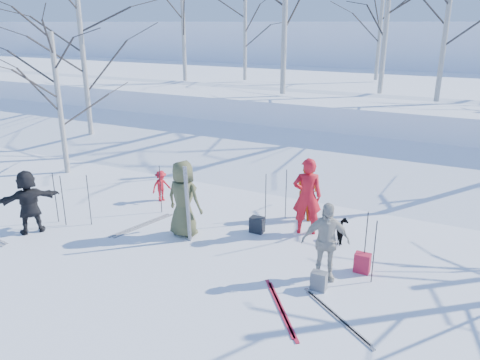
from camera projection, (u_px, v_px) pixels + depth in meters
The scene contains 35 objects.
ground at pixel (210, 253), 10.58m from camera, with size 120.00×120.00×0.00m, color white.
snow_ramp at pixel (311, 166), 16.44m from camera, with size 70.00×9.50×1.40m, color white.
snow_plateau at pixel (374, 102), 24.60m from camera, with size 70.00×18.00×2.20m, color white.
far_hill at pixel (425, 57), 41.99m from camera, with size 90.00×30.00×6.00m, color white.
skier_olive_center at pixel (184, 199), 11.21m from camera, with size 0.92×0.60×1.89m, color #484B2D.
skier_red_north at pixel (307, 196), 11.32m from camera, with size 0.70×0.46×1.93m, color red.
skier_redor_behind at pixel (308, 190), 12.34m from camera, with size 0.73×0.57×1.50m, color #D65110.
skier_red_seated at pixel (161, 186), 13.56m from camera, with size 0.59×0.34×0.92m, color red.
skier_cream_east at pixel (325, 241), 9.30m from camera, with size 0.97×0.40×1.65m, color beige.
skier_grey_west at pixel (29, 202), 11.41m from camera, with size 1.49×0.47×1.61m, color black.
dog at pixel (343, 232), 11.05m from camera, with size 0.28×0.62×0.52m, color black.
upright_ski_left at pixel (187, 205), 10.83m from camera, with size 0.07×0.02×1.90m, color silver.
upright_ski_right at pixel (188, 204), 10.86m from camera, with size 0.07×0.02×1.90m, color silver.
ski_pair_b at pixel (337, 316), 8.29m from camera, with size 1.64×1.30×0.02m, color silver, non-canonical shape.
ski_pair_c at pixel (142, 225), 12.02m from camera, with size 0.64×1.89×0.02m, color silver, non-canonical shape.
ski_pair_d at pixel (281, 308), 8.53m from camera, with size 1.31×1.63×0.02m, color #A4172D, non-canonical shape.
ski_pole_a at pixel (55, 198), 12.04m from camera, with size 0.02×0.02×1.34m, color black.
ski_pole_b at pixel (266, 199), 11.98m from camera, with size 0.02×0.02×1.34m, color black.
ski_pole_c at pixel (286, 194), 12.32m from camera, with size 0.02×0.02×1.34m, color black.
ski_pole_d at pixel (63, 201), 11.83m from camera, with size 0.02×0.02×1.34m, color black.
ski_pole_e at pixel (160, 189), 12.66m from camera, with size 0.02×0.02×1.34m, color black.
ski_pole_f at pixel (89, 200), 11.88m from camera, with size 0.02×0.02×1.34m, color black.
ski_pole_g at pixel (365, 242), 9.62m from camera, with size 0.02×0.02×1.34m, color black.
ski_pole_h at pixel (374, 252), 9.20m from camera, with size 0.02×0.02×1.34m, color black.
backpack_red at pixel (362, 263), 9.73m from camera, with size 0.32×0.22×0.42m, color #AF1B34.
backpack_grey at pixel (319, 281), 9.09m from camera, with size 0.30×0.20×0.38m, color slate.
backpack_dark at pixel (257, 225), 11.58m from camera, with size 0.34×0.24×0.40m, color black.
birch_plateau_a at pixel (183, 15), 22.30m from camera, with size 4.89×4.89×6.13m, color silver, non-canonical shape.
birch_plateau_b at pixel (245, 33), 22.86m from camera, with size 3.79×3.79×4.56m, color silver, non-canonical shape.
birch_plateau_c at pixel (380, 26), 22.76m from camera, with size 4.23×4.23×5.19m, color silver, non-canonical shape.
birch_plateau_d at pixel (447, 21), 16.31m from camera, with size 4.52×4.52×5.60m, color silver, non-canonical shape.
birch_plateau_g at pixel (285, 1), 17.92m from camera, with size 5.55×5.55×7.06m, color silver, non-canonical shape.
birch_plateau_h at pixel (387, 14), 18.13m from camera, with size 4.89×4.89×6.14m, color silver, non-canonical shape.
birch_edge_a at pixel (59, 105), 15.55m from camera, with size 3.88×3.88×4.69m, color silver, non-canonical shape.
birch_edge_d at pixel (84, 68), 18.56m from camera, with size 5.14×5.14×6.48m, color silver, non-canonical shape.
Camera 1 is at (4.93, -8.14, 4.96)m, focal length 35.00 mm.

